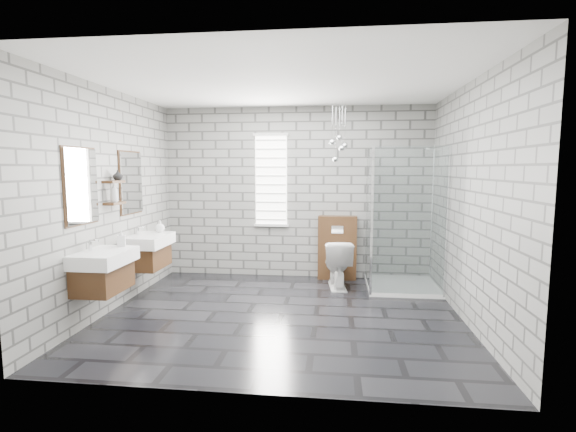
% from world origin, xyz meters
% --- Properties ---
extents(floor, '(4.20, 3.60, 0.02)m').
position_xyz_m(floor, '(0.00, 0.00, -0.01)').
color(floor, black).
rests_on(floor, ground).
extents(ceiling, '(4.20, 3.60, 0.02)m').
position_xyz_m(ceiling, '(0.00, 0.00, 2.71)').
color(ceiling, white).
rests_on(ceiling, wall_back).
extents(wall_back, '(4.20, 0.02, 2.70)m').
position_xyz_m(wall_back, '(0.00, 1.81, 1.35)').
color(wall_back, gray).
rests_on(wall_back, floor).
extents(wall_front, '(4.20, 0.02, 2.70)m').
position_xyz_m(wall_front, '(0.00, -1.81, 1.35)').
color(wall_front, gray).
rests_on(wall_front, floor).
extents(wall_left, '(0.02, 3.60, 2.70)m').
position_xyz_m(wall_left, '(-2.11, 0.00, 1.35)').
color(wall_left, gray).
rests_on(wall_left, floor).
extents(wall_right, '(0.02, 3.60, 2.70)m').
position_xyz_m(wall_right, '(2.11, 0.00, 1.35)').
color(wall_right, gray).
rests_on(wall_right, floor).
extents(vanity_left, '(0.47, 0.70, 1.57)m').
position_xyz_m(vanity_left, '(-1.91, -0.62, 0.76)').
color(vanity_left, '#492C16').
rests_on(vanity_left, wall_left).
extents(vanity_right, '(0.47, 0.70, 1.57)m').
position_xyz_m(vanity_right, '(-1.91, 0.49, 0.76)').
color(vanity_right, '#492C16').
rests_on(vanity_right, wall_left).
extents(shelf_lower, '(0.14, 0.30, 0.03)m').
position_xyz_m(shelf_lower, '(-2.03, -0.05, 1.32)').
color(shelf_lower, '#492C16').
rests_on(shelf_lower, wall_left).
extents(shelf_upper, '(0.14, 0.30, 0.03)m').
position_xyz_m(shelf_upper, '(-2.03, -0.05, 1.58)').
color(shelf_upper, '#492C16').
rests_on(shelf_upper, wall_left).
extents(window, '(0.56, 0.05, 1.48)m').
position_xyz_m(window, '(-0.40, 1.78, 1.55)').
color(window, white).
rests_on(window, wall_back).
extents(cistern_panel, '(0.60, 0.20, 1.00)m').
position_xyz_m(cistern_panel, '(0.66, 1.70, 0.50)').
color(cistern_panel, '#492C16').
rests_on(cistern_panel, floor).
extents(flush_plate, '(0.18, 0.01, 0.12)m').
position_xyz_m(flush_plate, '(0.66, 1.60, 0.80)').
color(flush_plate, silver).
rests_on(flush_plate, cistern_panel).
extents(shower_enclosure, '(1.00, 1.00, 2.03)m').
position_xyz_m(shower_enclosure, '(1.50, 1.18, 0.50)').
color(shower_enclosure, white).
rests_on(shower_enclosure, floor).
extents(pendant_cluster, '(0.27, 0.21, 0.87)m').
position_xyz_m(pendant_cluster, '(0.66, 1.38, 2.07)').
color(pendant_cluster, silver).
rests_on(pendant_cluster, ceiling).
extents(toilet, '(0.47, 0.73, 0.71)m').
position_xyz_m(toilet, '(0.66, 1.23, 0.35)').
color(toilet, white).
rests_on(toilet, floor).
extents(soap_bottle_a, '(0.11, 0.11, 0.19)m').
position_xyz_m(soap_bottle_a, '(-1.81, -0.33, 0.95)').
color(soap_bottle_a, '#B2B2B2').
rests_on(soap_bottle_a, vanity_left).
extents(soap_bottle_b, '(0.16, 0.16, 0.16)m').
position_xyz_m(soap_bottle_b, '(-1.82, 0.76, 0.93)').
color(soap_bottle_b, '#B2B2B2').
rests_on(soap_bottle_b, vanity_right).
extents(soap_bottle_c, '(0.10, 0.10, 0.23)m').
position_xyz_m(soap_bottle_c, '(-2.02, -0.07, 1.45)').
color(soap_bottle_c, '#B2B2B2').
rests_on(soap_bottle_c, shelf_lower).
extents(vase, '(0.13, 0.13, 0.12)m').
position_xyz_m(vase, '(-2.02, 0.03, 1.66)').
color(vase, '#B2B2B2').
rests_on(vase, shelf_upper).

